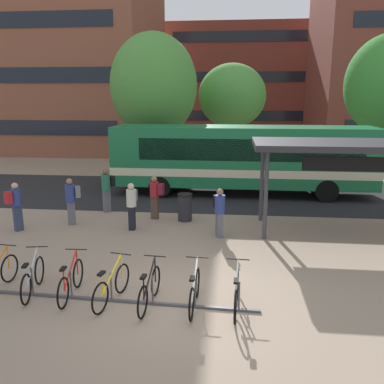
% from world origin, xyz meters
% --- Properties ---
extents(ground, '(200.00, 200.00, 0.00)m').
position_xyz_m(ground, '(0.00, 0.00, 0.00)').
color(ground, gray).
extents(bus_lane_asphalt, '(80.00, 7.20, 0.01)m').
position_xyz_m(bus_lane_asphalt, '(0.00, 10.67, 0.00)').
color(bus_lane_asphalt, '#232326').
rests_on(bus_lane_asphalt, ground).
extents(city_bus, '(12.04, 2.66, 3.20)m').
position_xyz_m(city_bus, '(1.43, 10.67, 1.78)').
color(city_bus, '#196B3D').
rests_on(city_bus, ground).
extents(bike_rack, '(6.70, 0.39, 0.70)m').
position_xyz_m(bike_rack, '(-1.58, -0.18, 0.09)').
color(bike_rack, '#47474C').
rests_on(bike_rack, ground).
extents(parked_bicycle_silver_1, '(0.52, 1.71, 0.99)m').
position_xyz_m(parked_bicycle_silver_1, '(-3.53, 0.03, 0.38)').
color(parked_bicycle_silver_1, black).
rests_on(parked_bicycle_silver_1, ground).
extents(parked_bicycle_red_2, '(0.52, 1.72, 0.99)m').
position_xyz_m(parked_bicycle_red_2, '(-2.58, -0.04, 0.38)').
color(parked_bicycle_red_2, black).
rests_on(parked_bicycle_red_2, ground).
extents(parked_bicycle_yellow_3, '(0.55, 1.70, 0.99)m').
position_xyz_m(parked_bicycle_yellow_3, '(-1.56, -0.20, 0.38)').
color(parked_bicycle_yellow_3, black).
rests_on(parked_bicycle_yellow_3, ground).
extents(parked_bicycle_black_4, '(0.52, 1.72, 0.99)m').
position_xyz_m(parked_bicycle_black_4, '(-0.69, -0.26, 0.38)').
color(parked_bicycle_black_4, black).
rests_on(parked_bicycle_black_4, ground).
extents(parked_bicycle_white_5, '(0.52, 1.72, 0.99)m').
position_xyz_m(parked_bicycle_white_5, '(0.32, -0.24, 0.38)').
color(parked_bicycle_white_5, black).
rests_on(parked_bicycle_white_5, ground).
extents(parked_bicycle_silver_6, '(0.52, 1.72, 0.99)m').
position_xyz_m(parked_bicycle_silver_6, '(1.23, -0.26, 0.38)').
color(parked_bicycle_silver_6, black).
rests_on(parked_bicycle_silver_6, ground).
extents(transit_shelter, '(6.62, 2.87, 3.09)m').
position_xyz_m(transit_shelter, '(5.07, 5.40, 2.89)').
color(transit_shelter, '#38383D').
rests_on(transit_shelter, ground).
extents(commuter_black_pack_0, '(0.45, 0.59, 1.64)m').
position_xyz_m(commuter_black_pack_0, '(0.68, 4.48, 0.95)').
color(commuter_black_pack_0, '#565660').
rests_on(commuter_black_pack_0, ground).
extents(commuter_red_pack_1, '(0.56, 0.60, 1.70)m').
position_xyz_m(commuter_red_pack_1, '(-6.29, 4.36, 0.98)').
color(commuter_red_pack_1, '#2D3851').
rests_on(commuter_red_pack_1, ground).
extents(commuter_maroon_pack_2, '(0.55, 0.38, 1.65)m').
position_xyz_m(commuter_maroon_pack_2, '(-1.79, 6.25, 0.95)').
color(commuter_maroon_pack_2, '#47382D').
rests_on(commuter_maroon_pack_2, ground).
extents(commuter_black_pack_3, '(0.58, 0.59, 1.75)m').
position_xyz_m(commuter_black_pack_3, '(-3.91, 7.01, 1.01)').
color(commuter_black_pack_3, '#565660').
rests_on(commuter_black_pack_3, ground).
extents(commuter_grey_pack_4, '(0.34, 0.52, 1.66)m').
position_xyz_m(commuter_grey_pack_4, '(-2.37, 4.93, 0.96)').
color(commuter_grey_pack_4, black).
rests_on(commuter_grey_pack_4, ground).
extents(commuter_grey_pack_5, '(0.60, 0.52, 1.71)m').
position_xyz_m(commuter_grey_pack_5, '(-4.67, 5.26, 0.98)').
color(commuter_grey_pack_5, '#565660').
rests_on(commuter_grey_pack_5, ground).
extents(trash_bin, '(0.55, 0.55, 1.03)m').
position_xyz_m(trash_bin, '(-0.66, 6.14, 0.52)').
color(trash_bin, '#232328').
rests_on(trash_bin, ground).
extents(street_tree_0, '(4.93, 4.93, 8.07)m').
position_xyz_m(street_tree_0, '(-3.50, 15.10, 5.13)').
color(street_tree_0, brown).
rests_on(street_tree_0, ground).
extents(street_tree_2, '(4.37, 4.37, 6.64)m').
position_xyz_m(street_tree_2, '(0.92, 18.75, 4.57)').
color(street_tree_2, brown).
rests_on(street_tree_2, ground).
extents(building_left_wing, '(22.44, 13.75, 18.89)m').
position_xyz_m(building_left_wing, '(-17.29, 27.77, 9.45)').
color(building_left_wing, brown).
rests_on(building_left_wing, ground).
extents(building_centre_block, '(17.66, 11.98, 12.36)m').
position_xyz_m(building_centre_block, '(2.09, 43.27, 6.18)').
color(building_centre_block, brown).
rests_on(building_centre_block, ground).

